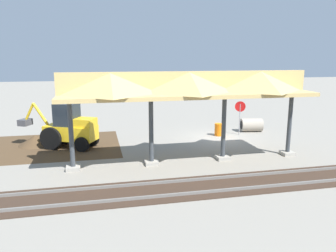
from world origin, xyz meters
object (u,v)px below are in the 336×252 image
(concrete_pipe, at_px, (251,125))
(traffic_barrel, at_px, (218,130))
(stop_sign, at_px, (240,111))
(backhoe, at_px, (68,128))

(concrete_pipe, distance_m, traffic_barrel, 3.07)
(stop_sign, distance_m, concrete_pipe, 2.02)
(stop_sign, xyz_separation_m, backhoe, (11.97, 0.92, -0.52))
(stop_sign, height_order, concrete_pipe, stop_sign)
(backhoe, height_order, traffic_barrel, backhoe)
(concrete_pipe, height_order, traffic_barrel, concrete_pipe)
(backhoe, height_order, concrete_pipe, backhoe)
(stop_sign, xyz_separation_m, traffic_barrel, (1.62, -0.00, -1.34))
(stop_sign, relative_size, backhoe, 0.49)
(stop_sign, xyz_separation_m, concrete_pipe, (-1.35, -0.79, -1.28))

